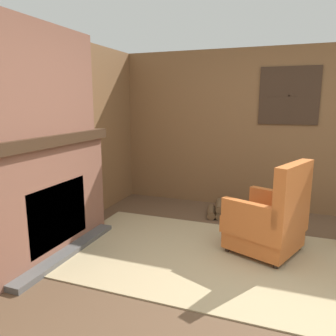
{
  "coord_description": "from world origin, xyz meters",
  "views": [
    {
      "loc": [
        0.2,
        -2.67,
        1.61
      ],
      "look_at": [
        -1.02,
        0.61,
        0.9
      ],
      "focal_mm": 35.0,
      "sensor_mm": 36.0,
      "label": 1
    }
  ],
  "objects_px": {
    "firewood_stack": "(219,211)",
    "oil_lamp_vase": "(8,128)",
    "storage_case": "(51,125)",
    "armchair": "(269,221)"
  },
  "relations": [
    {
      "from": "firewood_stack",
      "to": "oil_lamp_vase",
      "type": "xyz_separation_m",
      "value": [
        -1.55,
        -2.13,
        1.3
      ]
    },
    {
      "from": "storage_case",
      "to": "oil_lamp_vase",
      "type": "bearing_deg",
      "value": -90.01
    },
    {
      "from": "armchair",
      "to": "firewood_stack",
      "type": "relative_size",
      "value": 2.21
    },
    {
      "from": "firewood_stack",
      "to": "storage_case",
      "type": "relative_size",
      "value": 2.0
    },
    {
      "from": "storage_case",
      "to": "armchair",
      "type": "bearing_deg",
      "value": 14.7
    },
    {
      "from": "oil_lamp_vase",
      "to": "storage_case",
      "type": "height_order",
      "value": "oil_lamp_vase"
    },
    {
      "from": "firewood_stack",
      "to": "armchair",
      "type": "bearing_deg",
      "value": -53.06
    },
    {
      "from": "armchair",
      "to": "firewood_stack",
      "type": "distance_m",
      "value": 1.24
    },
    {
      "from": "armchair",
      "to": "storage_case",
      "type": "distance_m",
      "value": 2.56
    },
    {
      "from": "firewood_stack",
      "to": "storage_case",
      "type": "distance_m",
      "value": 2.55
    }
  ]
}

